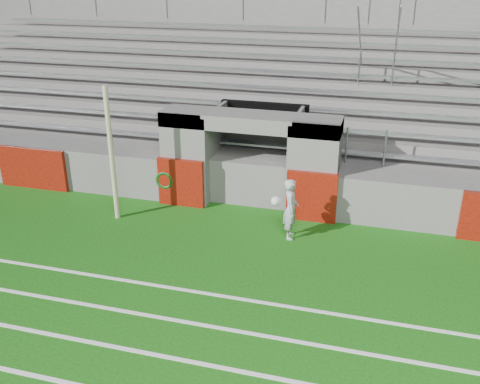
% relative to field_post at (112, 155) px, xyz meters
% --- Properties ---
extents(ground, '(90.00, 90.00, 0.00)m').
position_rel_field_post_xyz_m(ground, '(3.17, -1.76, -1.76)').
color(ground, '#13510D').
rests_on(ground, ground).
extents(field_post, '(0.13, 0.13, 3.52)m').
position_rel_field_post_xyz_m(field_post, '(0.00, 0.00, 0.00)').
color(field_post, beige).
rests_on(field_post, ground).
extents(stadium_structure, '(26.00, 8.48, 5.42)m').
position_rel_field_post_xyz_m(stadium_structure, '(3.17, 6.21, -0.27)').
color(stadium_structure, '#605E5B').
rests_on(stadium_structure, ground).
extents(goalkeeper_with_ball, '(0.69, 0.61, 1.53)m').
position_rel_field_post_xyz_m(goalkeeper_with_ball, '(4.60, 0.12, -0.99)').
color(goalkeeper_with_ball, '#A7ADB0').
rests_on(goalkeeper_with_ball, ground).
extents(hose_coil, '(0.54, 0.15, 0.54)m').
position_rel_field_post_xyz_m(hose_coil, '(0.90, 1.17, -1.04)').
color(hose_coil, '#0B3813').
rests_on(hose_coil, ground).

